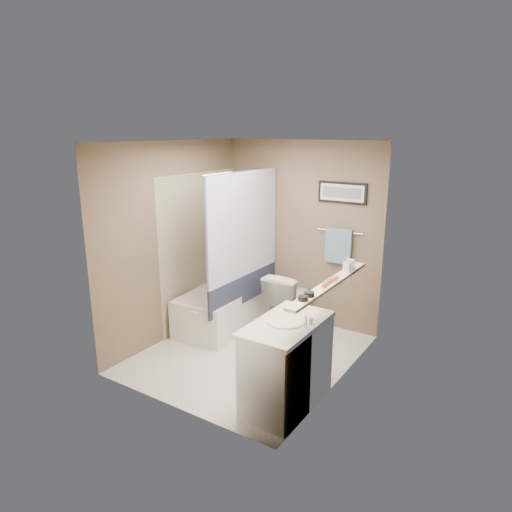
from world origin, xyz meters
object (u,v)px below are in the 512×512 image
Objects in this scene: toilet at (290,300)px; hair_brush_back at (331,280)px; soap_bottle at (347,264)px; bathtub at (225,306)px; hair_brush_front at (327,282)px; candle_bowl_far at (309,294)px; candle_bowl_near at (303,298)px; glass_jar at (351,264)px; vanity at (287,366)px.

hair_brush_back reaches higher than toilet.
hair_brush_back is at bearing 133.21° from toilet.
toilet is at bearing 147.89° from soap_bottle.
hair_brush_front is at bearing -29.38° from bathtub.
candle_bowl_far is (1.79, -1.15, 0.89)m from bathtub.
hair_brush_front is at bearing -90.00° from soap_bottle.
candle_bowl_near is 0.12m from candle_bowl_far.
glass_jar is at bearing 90.00° from hair_brush_front.
glass_jar is (1.79, -0.18, 0.92)m from bathtub.
candle_bowl_far reaches higher than vanity.
candle_bowl_far is at bearing -90.00° from hair_brush_front.
bathtub is at bearing 145.42° from vanity.
hair_brush_front is at bearing 67.90° from vanity.
candle_bowl_near is at bearing -90.00° from glass_jar.
hair_brush_front reaches higher than candle_bowl_far.
candle_bowl_near is at bearing -41.07° from bathtub.
glass_jar reaches higher than hair_brush_back.
bathtub is at bearing 147.31° from candle_bowl_far.
bathtub is 10.12× the size of soap_bottle.
hair_brush_front is 2.20× the size of glass_jar.
hair_brush_front is at bearing -90.00° from hair_brush_back.
vanity is at bearing -166.07° from candle_bowl_far.
toilet is 2.02m from candle_bowl_near.
vanity is at bearing 158.83° from candle_bowl_near.
vanity is at bearing -101.51° from soap_bottle.
candle_bowl_far is (0.99, -1.48, 0.74)m from toilet.
candle_bowl_near is at bearing 120.88° from toilet.
candle_bowl_far is 0.41× the size of hair_brush_back.
toilet is 1.41m from soap_bottle.
hair_brush_front is at bearing -90.00° from glass_jar.
glass_jar reaches higher than toilet.
hair_brush_front is (1.79, -0.78, 0.89)m from bathtub.
vanity is 0.91m from hair_brush_back.
glass_jar is at bearing -11.67° from bathtub.
vanity is 4.09× the size of hair_brush_back.
bathtub is 2.11m from hair_brush_back.
vanity is at bearing -114.19° from hair_brush_front.
soap_bottle reaches higher than candle_bowl_far.
candle_bowl_far is at bearing -90.00° from soap_bottle.
hair_brush_front reaches higher than vanity.
glass_jar is (0.00, 1.08, 0.03)m from candle_bowl_near.
bathtub is 2.00m from vanity.
vanity is 10.00× the size of candle_bowl_far.
hair_brush_back is at bearing -26.79° from bathtub.
hair_brush_front and hair_brush_back have the same top height.
vanity is (1.60, -1.19, 0.15)m from bathtub.
vanity is at bearing -100.40° from glass_jar.
hair_brush_back is 0.50m from glass_jar.
soap_bottle is at bearing 147.08° from toilet.
hair_brush_front is 1.48× the size of soap_bottle.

